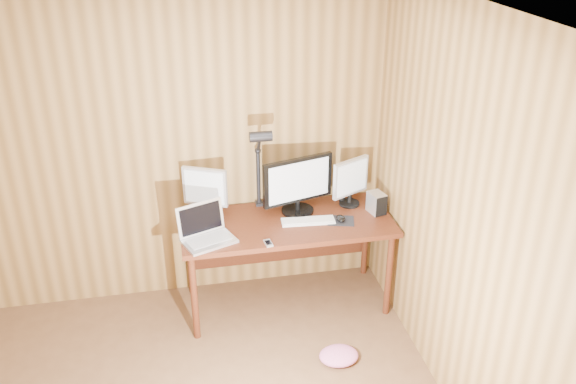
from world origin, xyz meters
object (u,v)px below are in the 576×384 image
object	(u,v)px
desk_lamp	(260,157)
monitor_center	(298,185)
monitor_right	(351,181)
mouse	(341,218)
keyboard	(308,221)
hard_drive	(377,203)
phone	(268,243)
monitor_left	(205,191)
speaker	(342,196)
laptop	(205,231)
desk	(285,230)

from	to	relation	value
desk_lamp	monitor_center	bearing A→B (deg)	2.54
monitor_right	mouse	size ratio (longest dim) A/B	3.58
keyboard	monitor_center	bearing A→B (deg)	107.39
monitor_center	desk_lamp	bearing A→B (deg)	147.18
hard_drive	desk_lamp	distance (m)	0.97
monitor_right	phone	distance (m)	0.90
keyboard	phone	bearing A→B (deg)	-139.48
monitor_left	mouse	world-z (taller)	monitor_left
hard_drive	speaker	xyz separation A→B (m)	(-0.21, 0.22, -0.03)
laptop	hard_drive	size ratio (longest dim) A/B	2.55
hard_drive	monitor_right	bearing A→B (deg)	120.90
monitor_center	monitor_right	bearing A→B (deg)	-11.15
phone	hard_drive	bearing A→B (deg)	11.55
monitor_left	monitor_right	size ratio (longest dim) A/B	1.02
monitor_left	keyboard	xyz separation A→B (m)	(0.74, -0.26, -0.20)
monitor_left	keyboard	world-z (taller)	monitor_left
desk	monitor_right	distance (m)	0.64
monitor_right	keyboard	distance (m)	0.49
speaker	desk_lamp	bearing A→B (deg)	-179.53
desk	phone	world-z (taller)	phone
monitor_center	monitor_left	size ratio (longest dim) A/B	1.43
desk_lamp	desk	bearing A→B (deg)	-22.10
desk	mouse	size ratio (longest dim) A/B	14.80
desk	laptop	distance (m)	0.68
desk	desk_lamp	bearing A→B (deg)	138.41
phone	mouse	bearing A→B (deg)	13.60
monitor_right	desk	bearing A→B (deg)	163.10
desk_lamp	speaker	bearing A→B (deg)	19.96
hard_drive	mouse	bearing A→B (deg)	-179.40
laptop	phone	size ratio (longest dim) A/B	4.16
keyboard	hard_drive	size ratio (longest dim) A/B	2.43
laptop	keyboard	size ratio (longest dim) A/B	1.05
monitor_right	phone	world-z (taller)	monitor_right
keyboard	laptop	bearing A→B (deg)	-168.46
laptop	speaker	distance (m)	1.18
monitor_left	desk_lamp	bearing A→B (deg)	25.83
desk	laptop	xyz separation A→B (m)	(-0.62, -0.22, 0.18)
speaker	monitor_center	bearing A→B (deg)	-166.81
monitor_center	hard_drive	world-z (taller)	monitor_center
keyboard	hard_drive	distance (m)	0.56
mouse	desk	bearing A→B (deg)	167.03
phone	speaker	bearing A→B (deg)	30.21
mouse	hard_drive	bearing A→B (deg)	21.93
desk_lamp	monitor_left	bearing A→B (deg)	-159.96
mouse	phone	distance (m)	0.64
monitor_left	monitor_center	bearing A→B (deg)	18.72
speaker	hard_drive	bearing A→B (deg)	-46.22
monitor_left	speaker	world-z (taller)	monitor_left
monitor_left	hard_drive	bearing A→B (deg)	15.99
hard_drive	phone	distance (m)	0.95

